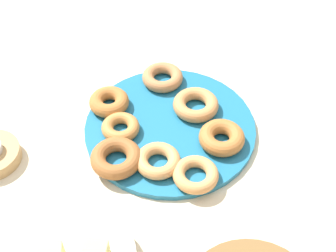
% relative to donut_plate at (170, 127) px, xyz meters
% --- Properties ---
extents(ground_plane, '(2.40, 2.40, 0.00)m').
position_rel_donut_plate_xyz_m(ground_plane, '(0.00, 0.00, -0.01)').
color(ground_plane, beige).
extents(donut_plate, '(0.34, 0.34, 0.01)m').
position_rel_donut_plate_xyz_m(donut_plate, '(0.00, 0.00, 0.00)').
color(donut_plate, '#1E6B93').
rests_on(donut_plate, ground_plane).
extents(donut_0, '(0.13, 0.13, 0.03)m').
position_rel_donut_plate_xyz_m(donut_0, '(-0.05, -0.05, 0.02)').
color(donut_0, '#C6844C').
rests_on(donut_0, donut_plate).
extents(donut_1, '(0.08, 0.08, 0.02)m').
position_rel_donut_plate_xyz_m(donut_1, '(0.09, 0.03, 0.02)').
color(donut_1, '#BC7A3D').
rests_on(donut_1, donut_plate).
extents(donut_2, '(0.11, 0.11, 0.03)m').
position_rel_donut_plate_xyz_m(donut_2, '(-0.10, 0.03, 0.02)').
color(donut_2, '#AD6B33').
rests_on(donut_2, donut_plate).
extents(donut_3, '(0.10, 0.10, 0.03)m').
position_rel_donut_plate_xyz_m(donut_3, '(0.09, 0.11, 0.02)').
color(donut_3, '#995B2D').
rests_on(donut_3, donut_plate).
extents(donut_4, '(0.10, 0.10, 0.02)m').
position_rel_donut_plate_xyz_m(donut_4, '(-0.06, 0.12, 0.02)').
color(donut_4, tan).
rests_on(donut_4, donut_plate).
extents(donut_5, '(0.12, 0.12, 0.02)m').
position_rel_donut_plate_xyz_m(donut_5, '(0.01, 0.10, 0.02)').
color(donut_5, tan).
rests_on(donut_5, donut_plate).
extents(donut_6, '(0.09, 0.09, 0.03)m').
position_rel_donut_plate_xyz_m(donut_6, '(0.13, -0.03, 0.02)').
color(donut_6, '#AD6B33').
rests_on(donut_6, donut_plate).
extents(donut_7, '(0.12, 0.12, 0.03)m').
position_rel_donut_plate_xyz_m(donut_7, '(0.03, -0.13, 0.02)').
color(donut_7, '#B27547').
rests_on(donut_7, donut_plate).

